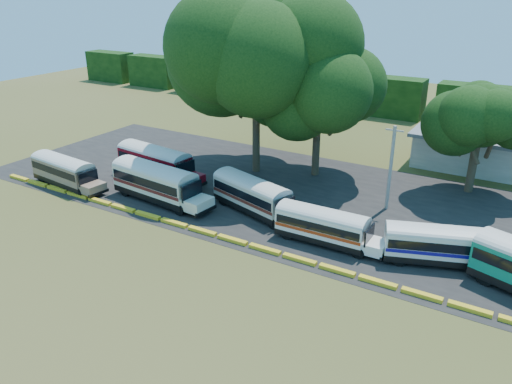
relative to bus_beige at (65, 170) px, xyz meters
The scene contains 15 objects.
ground 19.90m from the bus_beige, ahead, with size 160.00×160.00×0.00m, color #3A4717.
asphalt_strip 22.90m from the bus_beige, 25.07° to the left, with size 64.00×24.00×0.02m, color black.
curb 19.79m from the bus_beige, ahead, with size 53.70×0.45×0.30m.
terminal_building 46.75m from the bus_beige, 36.30° to the left, with size 19.00×9.00×4.00m.
treeline_backdrop 49.75m from the bus_beige, 66.69° to the left, with size 130.00×4.00×6.00m.
bus_beige is the anchor object (origin of this frame).
bus_red 9.16m from the bus_beige, 44.39° to the left, with size 10.90×3.85×3.51m.
bus_cream_west 10.71m from the bus_beige, 10.45° to the left, with size 11.18×3.79×3.60m.
bus_cream_east 20.17m from the bus_beige, 12.47° to the left, with size 10.10×5.18×3.23m.
bus_white_red 27.64m from the bus_beige, ahead, with size 8.94×2.31×2.93m.
bus_white_blue 36.26m from the bus_beige, ahead, with size 9.36×5.19×3.01m.
tree_west 22.79m from the bus_beige, 43.68° to the left, with size 15.03×15.03×18.34m.
tree_center 27.17m from the bus_beige, 38.14° to the left, with size 10.97×10.97×13.56m.
tree_east 41.11m from the bus_beige, 28.73° to the left, with size 8.24×8.24×10.74m.
utility_pole 32.02m from the bus_beige, 20.68° to the left, with size 1.60×0.30×7.85m.
Camera 1 is at (21.25, -28.54, 19.22)m, focal length 35.00 mm.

